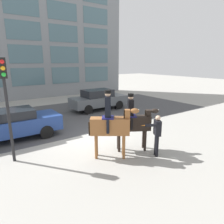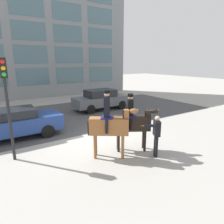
{
  "view_description": "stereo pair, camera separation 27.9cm",
  "coord_description": "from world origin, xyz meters",
  "px_view_note": "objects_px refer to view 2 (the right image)",
  "views": [
    {
      "loc": [
        -4.7,
        -8.48,
        3.78
      ],
      "look_at": [
        0.24,
        -1.39,
        1.58
      ],
      "focal_mm": 32.0,
      "sensor_mm": 36.0,
      "label": 1
    },
    {
      "loc": [
        -4.47,
        -8.63,
        3.78
      ],
      "look_at": [
        0.24,
        -1.39,
        1.58
      ],
      "focal_mm": 32.0,
      "sensor_mm": 36.0,
      "label": 2
    }
  ],
  "objects_px": {
    "mounted_horse_companion": "(132,122)",
    "street_car_far_lane": "(101,99)",
    "mounted_horse_lead": "(110,124)",
    "street_car_near_lane": "(13,123)",
    "traffic_light": "(6,94)",
    "pedestrian_bystander": "(156,133)"
  },
  "relations": [
    {
      "from": "mounted_horse_companion",
      "to": "street_car_far_lane",
      "type": "relative_size",
      "value": 0.55
    },
    {
      "from": "mounted_horse_lead",
      "to": "street_car_near_lane",
      "type": "bearing_deg",
      "value": 158.72
    },
    {
      "from": "street_car_far_lane",
      "to": "traffic_light",
      "type": "distance_m",
      "value": 9.17
    },
    {
      "from": "mounted_horse_lead",
      "to": "mounted_horse_companion",
      "type": "distance_m",
      "value": 1.17
    },
    {
      "from": "mounted_horse_lead",
      "to": "street_car_near_lane",
      "type": "xyz_separation_m",
      "value": [
        -2.93,
        4.33,
        -0.59
      ]
    },
    {
      "from": "street_car_near_lane",
      "to": "street_car_far_lane",
      "type": "height_order",
      "value": "street_car_far_lane"
    },
    {
      "from": "street_car_near_lane",
      "to": "traffic_light",
      "type": "xyz_separation_m",
      "value": [
        -0.36,
        -2.47,
        1.82
      ]
    },
    {
      "from": "traffic_light",
      "to": "mounted_horse_companion",
      "type": "bearing_deg",
      "value": -22.36
    },
    {
      "from": "mounted_horse_lead",
      "to": "pedestrian_bystander",
      "type": "relative_size",
      "value": 1.6
    },
    {
      "from": "mounted_horse_lead",
      "to": "pedestrian_bystander",
      "type": "height_order",
      "value": "mounted_horse_lead"
    },
    {
      "from": "pedestrian_bystander",
      "to": "street_car_near_lane",
      "type": "xyz_separation_m",
      "value": [
        -4.51,
        5.3,
        -0.21
      ]
    },
    {
      "from": "mounted_horse_companion",
      "to": "pedestrian_bystander",
      "type": "xyz_separation_m",
      "value": [
        0.42,
        -1.0,
        -0.27
      ]
    },
    {
      "from": "pedestrian_bystander",
      "to": "street_car_near_lane",
      "type": "bearing_deg",
      "value": -18.39
    },
    {
      "from": "street_car_near_lane",
      "to": "street_car_far_lane",
      "type": "distance_m",
      "value": 7.42
    },
    {
      "from": "pedestrian_bystander",
      "to": "traffic_light",
      "type": "distance_m",
      "value": 5.86
    },
    {
      "from": "mounted_horse_lead",
      "to": "street_car_far_lane",
      "type": "relative_size",
      "value": 0.6
    },
    {
      "from": "mounted_horse_lead",
      "to": "mounted_horse_companion",
      "type": "relative_size",
      "value": 1.1
    },
    {
      "from": "mounted_horse_lead",
      "to": "street_car_near_lane",
      "type": "distance_m",
      "value": 5.26
    },
    {
      "from": "mounted_horse_lead",
      "to": "traffic_light",
      "type": "distance_m",
      "value": 3.97
    },
    {
      "from": "street_car_near_lane",
      "to": "traffic_light",
      "type": "height_order",
      "value": "traffic_light"
    },
    {
      "from": "traffic_light",
      "to": "pedestrian_bystander",
      "type": "bearing_deg",
      "value": -30.15
    },
    {
      "from": "pedestrian_bystander",
      "to": "street_car_far_lane",
      "type": "height_order",
      "value": "pedestrian_bystander"
    }
  ]
}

